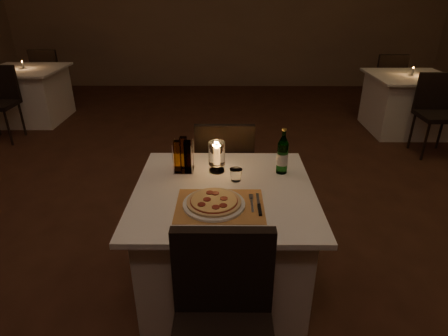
{
  "coord_description": "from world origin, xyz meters",
  "views": [
    {
      "loc": [
        0.01,
        -2.34,
        1.75
      ],
      "look_at": [
        0.0,
        -0.49,
        0.86
      ],
      "focal_mm": 30.0,
      "sensor_mm": 36.0,
      "label": 1
    }
  ],
  "objects_px": {
    "tumbler": "(236,175)",
    "neighbor_table_right": "(406,103)",
    "main_table": "(224,242)",
    "pizza": "(214,201)",
    "neighbor_table_left": "(30,95)",
    "hurricane_candle": "(217,154)",
    "chair_near": "(223,315)",
    "water_bottle": "(282,155)",
    "chair_far": "(225,165)",
    "plate": "(214,204)"
  },
  "relations": [
    {
      "from": "neighbor_table_right",
      "to": "water_bottle",
      "type": "bearing_deg",
      "value": -126.1
    },
    {
      "from": "water_bottle",
      "to": "hurricane_candle",
      "type": "distance_m",
      "value": 0.39
    },
    {
      "from": "neighbor_table_right",
      "to": "main_table",
      "type": "bearing_deg",
      "value": -128.45
    },
    {
      "from": "hurricane_candle",
      "to": "neighbor_table_right",
      "type": "bearing_deg",
      "value": 48.85
    },
    {
      "from": "neighbor_table_left",
      "to": "hurricane_candle",
      "type": "bearing_deg",
      "value": -49.19
    },
    {
      "from": "neighbor_table_left",
      "to": "water_bottle",
      "type": "bearing_deg",
      "value": -45.51
    },
    {
      "from": "tumbler",
      "to": "main_table",
      "type": "bearing_deg",
      "value": -124.02
    },
    {
      "from": "main_table",
      "to": "chair_near",
      "type": "height_order",
      "value": "chair_near"
    },
    {
      "from": "hurricane_candle",
      "to": "neighbor_table_left",
      "type": "distance_m",
      "value": 4.23
    },
    {
      "from": "hurricane_candle",
      "to": "neighbor_table_left",
      "type": "xyz_separation_m",
      "value": [
        -2.75,
        3.18,
        -0.48
      ]
    },
    {
      "from": "chair_far",
      "to": "neighbor_table_left",
      "type": "xyz_separation_m",
      "value": [
        -2.79,
        2.69,
        -0.18
      ]
    },
    {
      "from": "pizza",
      "to": "neighbor_table_right",
      "type": "height_order",
      "value": "pizza"
    },
    {
      "from": "chair_near",
      "to": "tumbler",
      "type": "xyz_separation_m",
      "value": [
        0.07,
        0.82,
        0.23
      ]
    },
    {
      "from": "main_table",
      "to": "neighbor_table_left",
      "type": "distance_m",
      "value": 4.4
    },
    {
      "from": "chair_near",
      "to": "pizza",
      "type": "height_order",
      "value": "chair_near"
    },
    {
      "from": "tumbler",
      "to": "hurricane_candle",
      "type": "height_order",
      "value": "hurricane_candle"
    },
    {
      "from": "main_table",
      "to": "hurricane_candle",
      "type": "xyz_separation_m",
      "value": [
        -0.04,
        0.22,
        0.48
      ]
    },
    {
      "from": "main_table",
      "to": "tumbler",
      "type": "distance_m",
      "value": 0.42
    },
    {
      "from": "plate",
      "to": "tumbler",
      "type": "bearing_deg",
      "value": 67.18
    },
    {
      "from": "tumbler",
      "to": "hurricane_candle",
      "type": "distance_m",
      "value": 0.18
    },
    {
      "from": "tumbler",
      "to": "neighbor_table_right",
      "type": "xyz_separation_m",
      "value": [
        2.31,
        2.89,
        -0.4
      ]
    },
    {
      "from": "main_table",
      "to": "neighbor_table_left",
      "type": "bearing_deg",
      "value": 129.36
    },
    {
      "from": "chair_far",
      "to": "plate",
      "type": "xyz_separation_m",
      "value": [
        -0.05,
        -0.89,
        0.2
      ]
    },
    {
      "from": "pizza",
      "to": "neighbor_table_right",
      "type": "distance_m",
      "value": 4.01
    },
    {
      "from": "main_table",
      "to": "neighbor_table_right",
      "type": "distance_m",
      "value": 3.82
    },
    {
      "from": "main_table",
      "to": "plate",
      "type": "bearing_deg",
      "value": -105.52
    },
    {
      "from": "plate",
      "to": "neighbor_table_left",
      "type": "xyz_separation_m",
      "value": [
        -2.74,
        3.58,
        -0.38
      ]
    },
    {
      "from": "neighbor_table_left",
      "to": "neighbor_table_right",
      "type": "xyz_separation_m",
      "value": [
        5.17,
        -0.41,
        0.0
      ]
    },
    {
      "from": "pizza",
      "to": "hurricane_candle",
      "type": "xyz_separation_m",
      "value": [
        0.01,
        0.4,
        0.08
      ]
    },
    {
      "from": "water_bottle",
      "to": "pizza",
      "type": "bearing_deg",
      "value": -135.47
    },
    {
      "from": "tumbler",
      "to": "hurricane_candle",
      "type": "bearing_deg",
      "value": 132.88
    },
    {
      "from": "chair_near",
      "to": "tumbler",
      "type": "height_order",
      "value": "chair_near"
    },
    {
      "from": "main_table",
      "to": "neighbor_table_left",
      "type": "height_order",
      "value": "same"
    },
    {
      "from": "chair_far",
      "to": "pizza",
      "type": "relative_size",
      "value": 3.21
    },
    {
      "from": "plate",
      "to": "tumbler",
      "type": "height_order",
      "value": "tumbler"
    },
    {
      "from": "water_bottle",
      "to": "chair_far",
      "type": "bearing_deg",
      "value": 124.46
    },
    {
      "from": "main_table",
      "to": "pizza",
      "type": "relative_size",
      "value": 3.57
    },
    {
      "from": "pizza",
      "to": "neighbor_table_left",
      "type": "relative_size",
      "value": 0.28
    },
    {
      "from": "main_table",
      "to": "neighbor_table_right",
      "type": "bearing_deg",
      "value": 51.55
    },
    {
      "from": "chair_far",
      "to": "neighbor_table_left",
      "type": "bearing_deg",
      "value": 136.07
    },
    {
      "from": "pizza",
      "to": "neighbor_table_left",
      "type": "height_order",
      "value": "pizza"
    },
    {
      "from": "main_table",
      "to": "water_bottle",
      "type": "height_order",
      "value": "water_bottle"
    },
    {
      "from": "chair_near",
      "to": "chair_far",
      "type": "height_order",
      "value": "same"
    },
    {
      "from": "water_bottle",
      "to": "hurricane_candle",
      "type": "xyz_separation_m",
      "value": [
        -0.39,
        0.01,
        -0.0
      ]
    },
    {
      "from": "neighbor_table_left",
      "to": "chair_far",
      "type": "bearing_deg",
      "value": -43.93
    },
    {
      "from": "main_table",
      "to": "neighbor_table_right",
      "type": "relative_size",
      "value": 1.0
    },
    {
      "from": "chair_near",
      "to": "neighbor_table_right",
      "type": "height_order",
      "value": "chair_near"
    },
    {
      "from": "plate",
      "to": "pizza",
      "type": "bearing_deg",
      "value": -96.72
    },
    {
      "from": "plate",
      "to": "water_bottle",
      "type": "height_order",
      "value": "water_bottle"
    },
    {
      "from": "main_table",
      "to": "hurricane_candle",
      "type": "distance_m",
      "value": 0.53
    }
  ]
}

